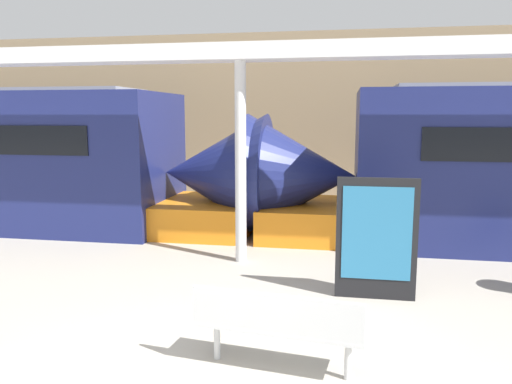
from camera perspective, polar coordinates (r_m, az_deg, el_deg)
The scene contains 5 objects.
station_wall at distance 15.01m, azimuth 6.20°, elevation 8.34°, with size 56.00×0.20×5.00m, color #9E8460.
bench_near at distance 5.20m, azimuth 2.53°, elevation -14.74°, with size 1.79×0.67×0.87m.
poster_board at distance 7.25m, azimuth 13.59°, elevation -5.18°, with size 1.13×0.07×1.75m.
support_column_near at distance 8.74m, azimuth -1.77°, elevation 3.23°, with size 0.20×0.20×3.51m, color silver.
canopy_beam at distance 8.76m, azimuth -1.83°, elevation 15.67°, with size 28.00×0.60×0.28m, color silver.
Camera 1 is at (1.02, -3.92, 2.60)m, focal length 35.00 mm.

